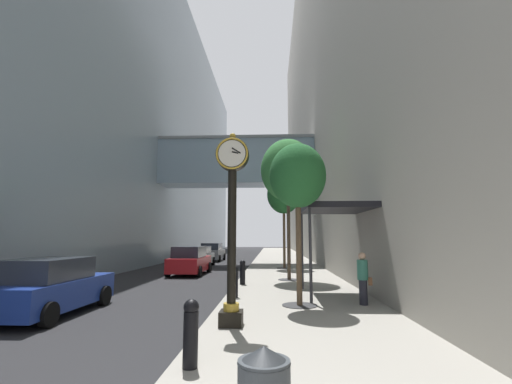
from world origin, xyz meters
TOP-DOWN VIEW (x-y plane):
  - ground_plane at (0.00, 27.00)m, footprint 110.00×110.00m
  - sidewalk_right at (2.65, 30.00)m, footprint 5.30×80.00m
  - building_block_left at (-12.33, 29.98)m, footprint 22.52×80.00m
  - building_block_right at (9.80, 30.00)m, footprint 9.00×80.00m
  - street_clock at (0.72, 6.46)m, footprint 0.84×0.55m
  - bollard_nearest at (0.37, 3.73)m, footprint 0.26×0.26m
  - bollard_third at (0.37, 10.53)m, footprint 0.26×0.26m
  - bollard_fourth at (0.37, 13.92)m, footprint 0.26×0.26m
  - street_tree_near at (2.57, 9.05)m, footprint 1.84×1.84m
  - street_tree_mid_near at (2.57, 15.70)m, footprint 2.83×2.83m
  - street_tree_mid_far at (2.57, 22.34)m, footprint 2.36×2.36m
  - pedestrian_walking at (4.61, 9.27)m, footprint 0.49×0.39m
  - storefront_awning at (4.06, 11.05)m, footprint 2.40×3.60m
  - car_grey_near at (-4.07, 31.61)m, footprint 2.14×4.48m
  - car_red_mid at (-3.33, 19.26)m, footprint 2.10×4.26m
  - car_white_far at (-4.01, 25.18)m, footprint 2.03×4.48m
  - car_blue_trailing at (-4.83, 8.01)m, footprint 2.08×4.27m

SIDE VIEW (x-z plane):
  - ground_plane at x=0.00m, z-range 0.00..0.00m
  - sidewalk_right at x=2.65m, z-range 0.00..0.14m
  - bollard_nearest at x=0.37m, z-range 0.17..1.26m
  - bollard_third at x=0.37m, z-range 0.17..1.26m
  - bollard_fourth at x=0.37m, z-range 0.17..1.26m
  - car_white_far at x=-4.01m, z-range -0.02..1.54m
  - car_blue_trailing at x=-4.83m, z-range -0.02..1.62m
  - car_red_mid at x=-3.33m, z-range -0.03..1.68m
  - car_grey_near at x=-4.07m, z-range -0.03..1.69m
  - pedestrian_walking at x=4.61m, z-range 0.18..1.82m
  - street_clock at x=0.72m, z-range 0.38..5.17m
  - storefront_awning at x=4.06m, z-range 1.63..4.93m
  - street_tree_near at x=2.57m, z-range 1.62..6.80m
  - street_tree_mid_far at x=2.57m, z-range 2.00..8.50m
  - street_tree_mid_near at x=2.57m, z-range 2.11..9.35m
  - building_block_left at x=-12.33m, z-range -0.05..29.32m
  - building_block_right at x=9.80m, z-range 0.00..37.12m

